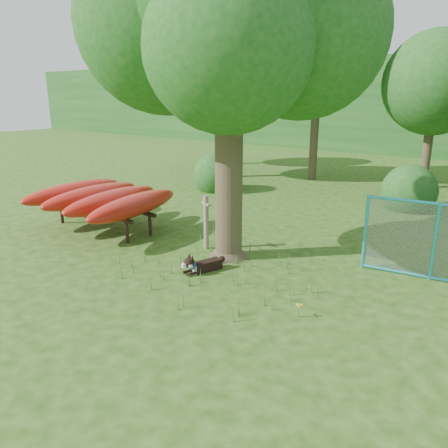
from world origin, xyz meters
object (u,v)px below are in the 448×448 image
Objects in this scene: kayak_rack at (102,198)px; fence_section at (435,242)px; husky_dog at (201,265)px; oak_tree at (228,16)px.

kayak_rack is 1.39× the size of fence_section.
husky_dog is at bearing -9.13° from kayak_rack.
kayak_rack is 3.97× the size of husky_dog.
fence_section is (4.19, 1.45, -4.42)m from oak_tree.
husky_dog is 4.85m from fence_section.
kayak_rack is at bearing -174.38° from oak_tree.
fence_section is (8.29, 1.85, -0.08)m from kayak_rack.
oak_tree is 2.80× the size of fence_section.
oak_tree reaches higher than kayak_rack.
oak_tree is 8.01× the size of husky_dog.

